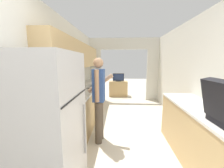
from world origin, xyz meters
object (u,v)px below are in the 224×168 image
range_oven (87,103)px  television (118,77)px  tv_cabinet (118,89)px  person (99,98)px  refrigerator (44,128)px

range_oven → television: (0.86, 2.54, 0.41)m
tv_cabinet → television: bearing=-90.0°
range_oven → person: size_ratio=0.63×
range_oven → tv_cabinet: 2.72m
television → person: bearing=-95.5°
person → television: person is taller
range_oven → person: bearing=-64.8°
range_oven → television: 2.71m
tv_cabinet → television: 0.52m
tv_cabinet → television: (-0.00, -0.04, 0.52)m
range_oven → tv_cabinet: range_oven is taller
refrigerator → person: refrigerator is taller
tv_cabinet → television: size_ratio=1.65×
refrigerator → person: bearing=68.9°
refrigerator → television: (0.79, 4.78, 0.02)m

